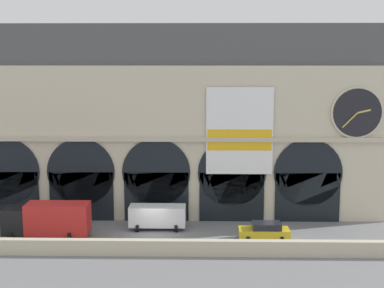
% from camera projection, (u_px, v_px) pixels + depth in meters
% --- Properties ---
extents(ground_plane, '(200.00, 200.00, 0.00)m').
position_uv_depth(ground_plane, '(152.00, 237.00, 49.56)').
color(ground_plane, slate).
extents(quay_parapet_wall, '(90.00, 0.70, 1.28)m').
position_uv_depth(quay_parapet_wall, '(147.00, 247.00, 44.88)').
color(quay_parapet_wall, beige).
rests_on(quay_parapet_wall, ground).
extents(station_building, '(45.25, 5.68, 18.96)m').
position_uv_depth(station_building, '(158.00, 124.00, 55.68)').
color(station_building, beige).
rests_on(station_building, ground).
extents(box_truck_midwest, '(7.50, 2.91, 3.12)m').
position_uv_depth(box_truck_midwest, '(48.00, 219.00, 49.09)').
color(box_truck_midwest, black).
rests_on(box_truck_midwest, ground).
extents(van_center, '(5.20, 2.48, 2.20)m').
position_uv_depth(van_center, '(157.00, 216.00, 51.66)').
color(van_center, white).
rests_on(van_center, ground).
extents(car_mideast, '(4.40, 2.22, 1.55)m').
position_uv_depth(car_mideast, '(265.00, 231.00, 48.62)').
color(car_mideast, gold).
rests_on(car_mideast, ground).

